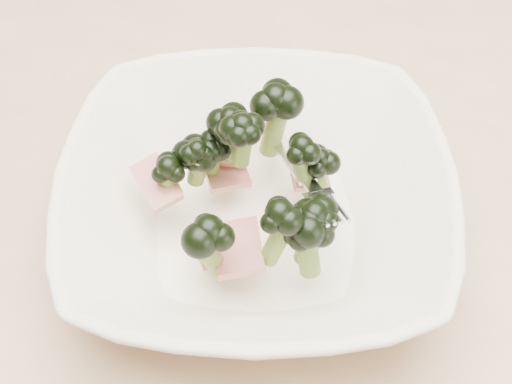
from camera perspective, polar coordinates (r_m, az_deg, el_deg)
dining_table at (r=0.69m, az=1.79°, el=-5.06°), size 1.20×0.80×0.75m
broccoli_dish at (r=0.55m, az=0.02°, el=-0.72°), size 0.40×0.40×0.12m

